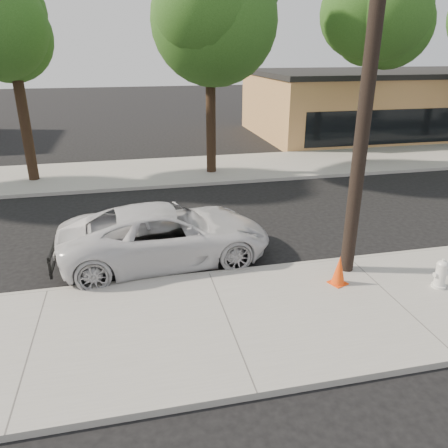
{
  "coord_description": "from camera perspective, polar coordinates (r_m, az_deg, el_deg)",
  "views": [
    {
      "loc": [
        -1.82,
        -12.04,
        5.61
      ],
      "look_at": [
        0.66,
        -0.93,
        1.0
      ],
      "focal_mm": 35.0,
      "sensor_mm": 36.0,
      "label": 1
    }
  ],
  "objects": [
    {
      "name": "ground",
      "position": [
        13.41,
        -3.64,
        -2.74
      ],
      "size": [
        120.0,
        120.0,
        0.0
      ],
      "primitive_type": "plane",
      "color": "black",
      "rests_on": "ground"
    },
    {
      "name": "near_sidewalk",
      "position": [
        9.69,
        0.52,
        -12.8
      ],
      "size": [
        90.0,
        4.4,
        0.15
      ],
      "primitive_type": "cube",
      "color": "gray",
      "rests_on": "ground"
    },
    {
      "name": "tree_c",
      "position": [
        20.13,
        -1.12,
        25.74
      ],
      "size": [
        4.96,
        4.8,
        9.55
      ],
      "color": "black",
      "rests_on": "far_sidewalk"
    },
    {
      "name": "tree_b",
      "position": [
        20.5,
        -25.74,
        21.57
      ],
      "size": [
        4.34,
        4.2,
        8.45
      ],
      "color": "black",
      "rests_on": "far_sidewalk"
    },
    {
      "name": "curb_near",
      "position": [
        11.53,
        -1.97,
        -6.68
      ],
      "size": [
        90.0,
        0.12,
        0.16
      ],
      "primitive_type": "cube",
      "color": "#9E9B93",
      "rests_on": "ground"
    },
    {
      "name": "far_sidewalk",
      "position": [
        21.36,
        -7.33,
        6.84
      ],
      "size": [
        90.0,
        5.0,
        0.15
      ],
      "primitive_type": "cube",
      "color": "gray",
      "rests_on": "ground"
    },
    {
      "name": "traffic_cone",
      "position": [
        11.18,
        14.8,
        -5.87
      ],
      "size": [
        0.5,
        0.5,
        0.76
      ],
      "rotation": [
        0.0,
        0.0,
        0.37
      ],
      "color": "#FA470D",
      "rests_on": "near_sidewalk"
    },
    {
      "name": "utility_pole",
      "position": [
        10.84,
        18.19,
        16.17
      ],
      "size": [
        1.4,
        0.34,
        9.0
      ],
      "color": "black",
      "rests_on": "near_sidewalk"
    },
    {
      "name": "tree_d",
      "position": [
        23.34,
        20.0,
        22.7
      ],
      "size": [
        4.5,
        4.35,
        8.75
      ],
      "color": "black",
      "rests_on": "far_sidewalk"
    },
    {
      "name": "building_main",
      "position": [
        33.42,
        20.4,
        14.53
      ],
      "size": [
        18.0,
        10.0,
        4.0
      ],
      "primitive_type": "cube",
      "color": "tan",
      "rests_on": "ground"
    },
    {
      "name": "police_cruiser",
      "position": [
        12.22,
        -7.53,
        -1.33
      ],
      "size": [
        5.95,
        3.06,
        1.61
      ],
      "primitive_type": "imported",
      "rotation": [
        0.0,
        0.0,
        1.64
      ],
      "color": "silver",
      "rests_on": "ground"
    },
    {
      "name": "fire_hydrant",
      "position": [
        11.91,
        26.45,
        -5.92
      ],
      "size": [
        0.37,
        0.35,
        0.71
      ],
      "rotation": [
        0.0,
        0.0,
        0.03
      ],
      "color": "white",
      "rests_on": "near_sidewalk"
    }
  ]
}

